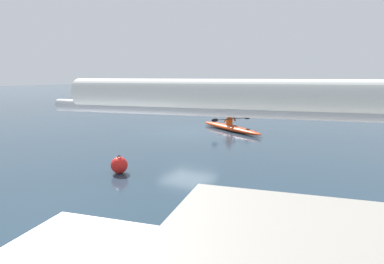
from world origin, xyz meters
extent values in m
plane|color=#233847|center=(0.00, 0.00, 0.00)|extent=(160.00, 160.00, 0.00)
ellipsoid|color=red|center=(-1.69, -1.39, 0.14)|extent=(4.40, 2.97, 0.28)
torus|color=black|center=(-1.82, -1.31, 0.26)|extent=(0.72, 0.72, 0.04)
cylinder|color=black|center=(-2.92, -0.65, 0.27)|extent=(0.18, 0.18, 0.02)
cylinder|color=#E04C14|center=(-1.62, -1.43, 0.54)|extent=(0.33, 0.33, 0.50)
sphere|color=#936B4C|center=(-1.62, -1.43, 0.90)|extent=(0.21, 0.21, 0.21)
cylinder|color=black|center=(-1.79, -1.33, 0.62)|extent=(1.09, 1.78, 0.03)
ellipsoid|color=black|center=(-2.32, -2.21, 0.62)|extent=(0.24, 0.36, 0.17)
ellipsoid|color=black|center=(-1.26, -0.45, 0.62)|extent=(0.24, 0.36, 0.17)
cylinder|color=#936B4C|center=(-1.83, -1.62, 0.60)|extent=(0.13, 0.32, 0.34)
cylinder|color=#936B4C|center=(-1.55, -1.16, 0.60)|extent=(0.29, 0.22, 0.34)
cylinder|color=silver|center=(-7.96, 12.23, 2.58)|extent=(3.73, 0.86, 0.09)
cylinder|color=white|center=(-7.96, 12.23, 2.68)|extent=(3.38, 0.89, 0.20)
sphere|color=red|center=(-1.84, 7.23, 0.24)|extent=(0.49, 0.49, 0.49)
torus|color=#333338|center=(-1.84, 7.23, 0.52)|extent=(0.12, 0.12, 0.02)
camera|label=1|loc=(-8.23, 14.33, 2.81)|focal=31.10mm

